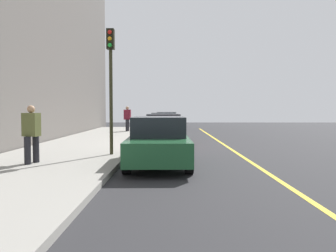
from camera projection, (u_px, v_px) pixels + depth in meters
name	position (u px, v px, depth m)	size (l,w,h in m)	color
ground_plane	(159.00, 146.00, 15.93)	(56.00, 56.00, 0.00)	#28282B
sidewalk	(91.00, 144.00, 15.95)	(28.00, 4.60, 0.15)	gray
lane_stripe_centre	(225.00, 146.00, 15.92)	(28.00, 0.14, 0.01)	gold
snow_bank_curb	(150.00, 136.00, 20.46)	(5.93, 0.56, 0.22)	white
parked_car_charcoal	(166.00, 121.00, 28.25)	(4.71, 1.94, 1.51)	black
parked_car_white	(164.00, 124.00, 22.20)	(4.19, 1.95, 1.51)	black
parked_car_red	(163.00, 129.00, 16.50)	(4.63, 2.03, 1.51)	black
parked_car_green	(159.00, 141.00, 10.40)	(4.61, 1.97, 1.51)	black
pedestrian_burgundy_coat	(127.00, 118.00, 24.17)	(0.60, 0.50, 1.81)	black
pedestrian_olive_coat	(31.00, 132.00, 9.74)	(0.55, 0.52, 1.71)	black
traffic_light_pole	(111.00, 70.00, 11.61)	(0.35, 0.26, 4.40)	#2D2D19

